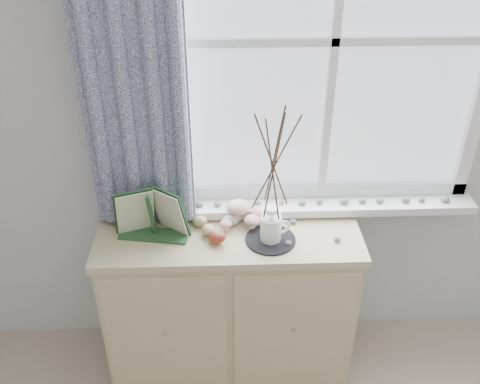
{
  "coord_description": "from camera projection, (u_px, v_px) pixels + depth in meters",
  "views": [
    {
      "loc": [
        -0.17,
        -0.18,
        2.31
      ],
      "look_at": [
        -0.1,
        1.7,
        1.1
      ],
      "focal_mm": 40.0,
      "sensor_mm": 36.0,
      "label": 1
    }
  ],
  "objects": [
    {
      "name": "wooden_eggs",
      "position": [
        209.0,
        229.0,
        2.39
      ],
      "size": [
        0.14,
        0.18,
        0.08
      ],
      "color": "tan",
      "rests_on": "sideboard"
    },
    {
      "name": "crocheted_doily",
      "position": [
        270.0,
        239.0,
        2.37
      ],
      "size": [
        0.22,
        0.22,
        0.01
      ],
      "primitive_type": "cylinder",
      "color": "black",
      "rests_on": "sideboard"
    },
    {
      "name": "botanical_book",
      "position": [
        151.0,
        217.0,
        2.31
      ],
      "size": [
        0.38,
        0.19,
        0.25
      ],
      "primitive_type": null,
      "rotation": [
        0.0,
        0.0,
        -0.16
      ],
      "color": "#214524",
      "rests_on": "sideboard"
    },
    {
      "name": "sideboard_pebbles",
      "position": [
        296.0,
        230.0,
        2.42
      ],
      "size": [
        0.33,
        0.23,
        0.02
      ],
      "color": "gray",
      "rests_on": "sideboard"
    },
    {
      "name": "sideboard",
      "position": [
        230.0,
        302.0,
        2.64
      ],
      "size": [
        1.2,
        0.45,
        0.85
      ],
      "color": "#C6B48B",
      "rests_on": "ground"
    },
    {
      "name": "songbird_figurine",
      "position": [
        231.0,
        220.0,
        2.45
      ],
      "size": [
        0.12,
        0.08,
        0.06
      ],
      "primitive_type": null,
      "rotation": [
        0.0,
        0.0,
        0.24
      ],
      "color": "silver",
      "rests_on": "sideboard"
    },
    {
      "name": "toadstool_cluster",
      "position": [
        245.0,
        212.0,
        2.45
      ],
      "size": [
        0.23,
        0.16,
        0.1
      ],
      "color": "silver",
      "rests_on": "sideboard"
    },
    {
      "name": "twig_pitcher",
      "position": [
        273.0,
        161.0,
        2.15
      ],
      "size": [
        0.32,
        0.32,
        0.7
      ],
      "rotation": [
        0.0,
        0.0,
        0.4
      ],
      "color": "white",
      "rests_on": "crocheted_doily"
    }
  ]
}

